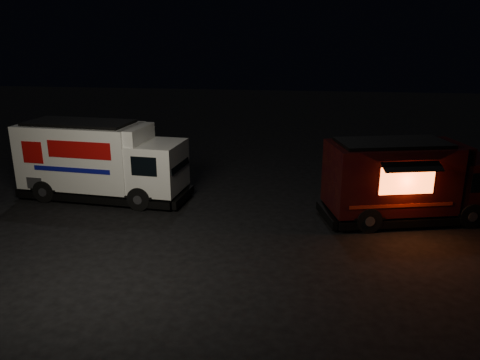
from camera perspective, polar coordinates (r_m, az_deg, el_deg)
name	(u,v)px	position (r m, az deg, el deg)	size (l,w,h in m)	color
ground	(219,234)	(14.95, -2.63, -6.57)	(80.00, 80.00, 0.00)	black
white_truck	(103,161)	(18.50, -16.33, 2.28)	(6.50, 2.22, 2.95)	white
red_truck	(411,180)	(16.70, 20.14, -0.05)	(5.89, 2.17, 2.74)	black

